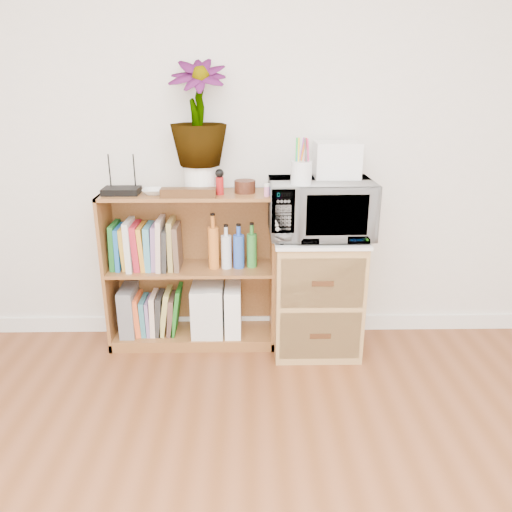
{
  "coord_description": "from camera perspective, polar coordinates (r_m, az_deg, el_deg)",
  "views": [
    {
      "loc": [
        -0.0,
        -0.71,
        1.56
      ],
      "look_at": [
        0.04,
        1.95,
        0.62
      ],
      "focal_mm": 35.0,
      "sensor_mm": 36.0,
      "label": 1
    }
  ],
  "objects": [
    {
      "name": "potted_plant",
      "position": [
        2.84,
        -6.66,
        15.87
      ],
      "size": [
        0.32,
        0.32,
        0.57
      ],
      "primitive_type": "imported",
      "color": "#317B32",
      "rests_on": "plant_pot"
    },
    {
      "name": "plant_pot",
      "position": [
        2.89,
        -6.38,
        8.73
      ],
      "size": [
        0.18,
        0.18,
        0.15
      ],
      "primitive_type": "cylinder",
      "color": "white",
      "rests_on": "bookshelf"
    },
    {
      "name": "lower_books",
      "position": [
        3.17,
        -11.08,
        -6.38
      ],
      "size": [
        0.29,
        0.19,
        0.3
      ],
      "color": "orange",
      "rests_on": "bookshelf"
    },
    {
      "name": "liquor_bottles",
      "position": [
        2.95,
        -2.83,
        1.3
      ],
      "size": [
        0.29,
        0.07,
        0.32
      ],
      "color": "orange",
      "rests_on": "bookshelf"
    },
    {
      "name": "magazine_holder_left",
      "position": [
        3.11,
        -6.39,
        -6.05
      ],
      "size": [
        0.1,
        0.25,
        0.31
      ],
      "primitive_type": "cube",
      "color": "silver",
      "rests_on": "bookshelf"
    },
    {
      "name": "cookbooks",
      "position": [
        3.01,
        -12.42,
        1.17
      ],
      "size": [
        0.41,
        0.2,
        0.31
      ],
      "color": "#1A6424",
      "rests_on": "bookshelf"
    },
    {
      "name": "white_bowl",
      "position": [
        2.89,
        -11.59,
        7.22
      ],
      "size": [
        0.13,
        0.13,
        0.03
      ],
      "primitive_type": "imported",
      "color": "silver",
      "rests_on": "bookshelf"
    },
    {
      "name": "wicker_unit",
      "position": [
        3.01,
        6.9,
        -4.34
      ],
      "size": [
        0.5,
        0.45,
        0.7
      ],
      "primitive_type": "cube",
      "color": "#9E7542",
      "rests_on": "ground"
    },
    {
      "name": "file_box",
      "position": [
        3.2,
        -14.28,
        -5.98
      ],
      "size": [
        0.09,
        0.24,
        0.3
      ],
      "primitive_type": "cube",
      "color": "slate",
      "rests_on": "bookshelf"
    },
    {
      "name": "router",
      "position": [
        2.94,
        -15.13,
        7.2
      ],
      "size": [
        0.2,
        0.14,
        0.04
      ],
      "primitive_type": "cube",
      "color": "black",
      "rests_on": "bookshelf"
    },
    {
      "name": "microwave",
      "position": [
        2.83,
        7.35,
        5.41
      ],
      "size": [
        0.58,
        0.4,
        0.32
      ],
      "primitive_type": "imported",
      "rotation": [
        0.0,
        0.0,
        0.02
      ],
      "color": "white",
      "rests_on": "wicker_unit"
    },
    {
      "name": "bookshelf",
      "position": [
        3.03,
        -7.41,
        -1.68
      ],
      "size": [
        1.0,
        0.3,
        0.95
      ],
      "primitive_type": "cube",
      "color": "brown",
      "rests_on": "ground"
    },
    {
      "name": "wooden_bowl",
      "position": [
        2.87,
        -1.28,
        7.95
      ],
      "size": [
        0.12,
        0.12,
        0.07
      ],
      "primitive_type": "cylinder",
      "color": "#33170D",
      "rests_on": "bookshelf"
    },
    {
      "name": "paint_jars",
      "position": [
        2.78,
        1.91,
        7.45
      ],
      "size": [
        0.12,
        0.04,
        0.06
      ],
      "primitive_type": "cube",
      "color": "#CB7184",
      "rests_on": "bookshelf"
    },
    {
      "name": "small_appliance",
      "position": [
        2.89,
        9.21,
        10.81
      ],
      "size": [
        0.25,
        0.21,
        0.2
      ],
      "primitive_type": "cube",
      "color": "white",
      "rests_on": "microwave"
    },
    {
      "name": "trinket_box",
      "position": [
        2.79,
        -7.75,
        7.19
      ],
      "size": [
        0.3,
        0.08,
        0.05
      ],
      "primitive_type": "cube",
      "color": "#3C2210",
      "rests_on": "bookshelf"
    },
    {
      "name": "kokeshi_doll",
      "position": [
        2.83,
        -4.16,
        8.0
      ],
      "size": [
        0.04,
        0.04,
        0.1
      ],
      "primitive_type": "cylinder",
      "color": "maroon",
      "rests_on": "bookshelf"
    },
    {
      "name": "magazine_holder_right",
      "position": [
        3.1,
        -2.64,
        -6.1
      ],
      "size": [
        0.1,
        0.24,
        0.3
      ],
      "primitive_type": "cube",
      "color": "white",
      "rests_on": "bookshelf"
    },
    {
      "name": "magazine_holder_mid",
      "position": [
        3.1,
        -4.68,
        -6.01
      ],
      "size": [
        0.1,
        0.25,
        0.31
      ],
      "primitive_type": "cube",
      "color": "silver",
      "rests_on": "bookshelf"
    },
    {
      "name": "pen_cup",
      "position": [
        2.67,
        5.2,
        9.46
      ],
      "size": [
        0.11,
        0.11,
        0.12
      ],
      "primitive_type": "cylinder",
      "color": "silver",
      "rests_on": "microwave"
    },
    {
      "name": "skirting_board",
      "position": [
        3.31,
        -0.75,
        -7.66
      ],
      "size": [
        4.0,
        0.02,
        0.1
      ],
      "primitive_type": "cube",
      "color": "white",
      "rests_on": "ground"
    }
  ]
}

